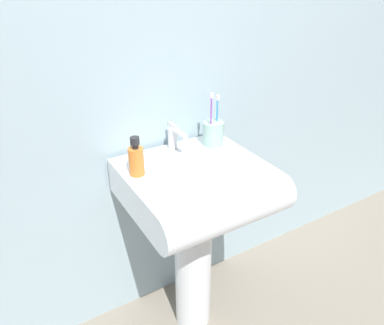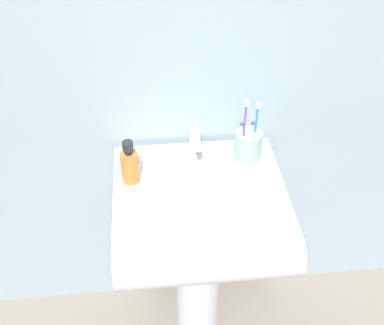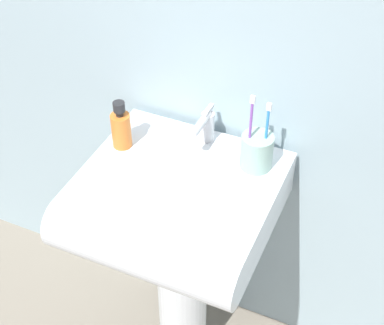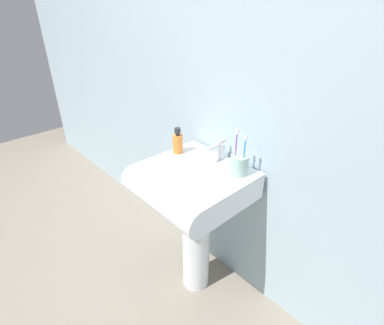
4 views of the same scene
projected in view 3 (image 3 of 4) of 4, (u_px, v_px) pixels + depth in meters
name	position (u px, v px, depth m)	size (l,w,h in m)	color
sink_pedestal	(182.00, 287.00, 1.83)	(0.15, 0.15, 0.66)	white
sink_basin	(172.00, 207.00, 1.53)	(0.50, 0.49, 0.14)	white
faucet	(206.00, 126.00, 1.58)	(0.04, 0.13, 0.10)	silver
toothbrush_cup	(257.00, 151.00, 1.52)	(0.08, 0.08, 0.22)	#99BFB2
soap_bottle	(121.00, 128.00, 1.58)	(0.05, 0.05, 0.14)	orange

